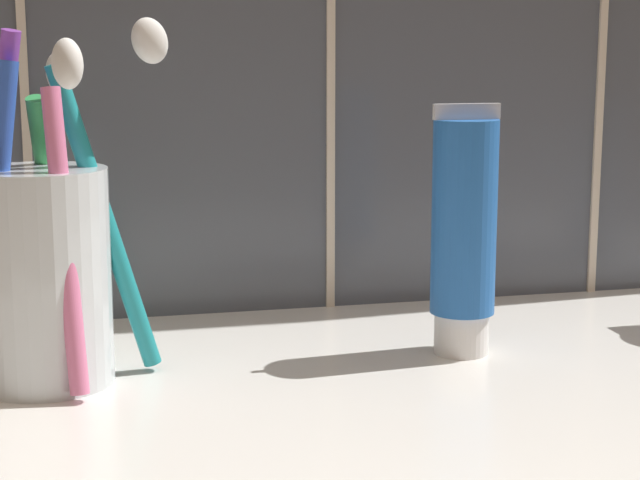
% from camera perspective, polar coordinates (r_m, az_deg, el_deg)
% --- Properties ---
extents(sink_counter, '(0.70, 0.39, 0.02)m').
position_cam_1_polar(sink_counter, '(0.49, 3.92, -10.06)').
color(sink_counter, silver).
rests_on(sink_counter, ground).
extents(toothbrush_cup, '(0.11, 0.13, 0.19)m').
position_cam_1_polar(toothbrush_cup, '(0.52, -14.60, -1.04)').
color(toothbrush_cup, silver).
rests_on(toothbrush_cup, sink_counter).
extents(toothpaste_tube, '(0.04, 0.03, 0.13)m').
position_cam_1_polar(toothpaste_tube, '(0.56, 7.68, 0.40)').
color(toothpaste_tube, white).
rests_on(toothpaste_tube, sink_counter).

